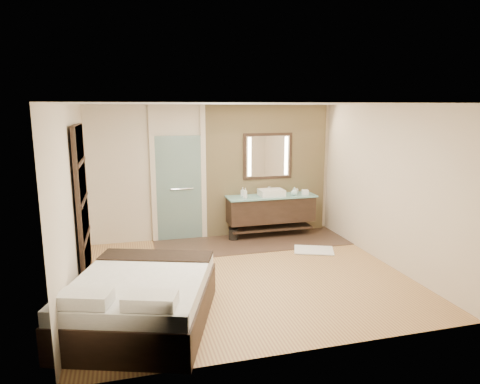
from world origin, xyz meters
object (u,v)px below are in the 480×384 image
object	(u,v)px
bed	(141,300)
mirror_unit	(268,156)
vanity	(271,209)
waste_bin	(233,234)

from	to	relation	value
bed	mirror_unit	bearing A→B (deg)	69.22
mirror_unit	bed	bearing A→B (deg)	-129.71
vanity	mirror_unit	xyz separation A→B (m)	(0.00, 0.24, 1.07)
mirror_unit	waste_bin	size ratio (longest dim) A/B	4.54
vanity	bed	world-z (taller)	vanity
mirror_unit	bed	distance (m)	4.51
vanity	waste_bin	distance (m)	0.94
bed	waste_bin	size ratio (longest dim) A/B	10.26
mirror_unit	waste_bin	distance (m)	1.77
mirror_unit	bed	size ratio (longest dim) A/B	0.44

